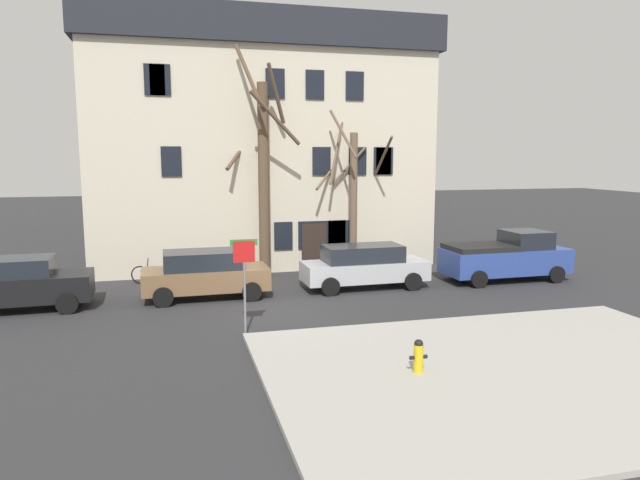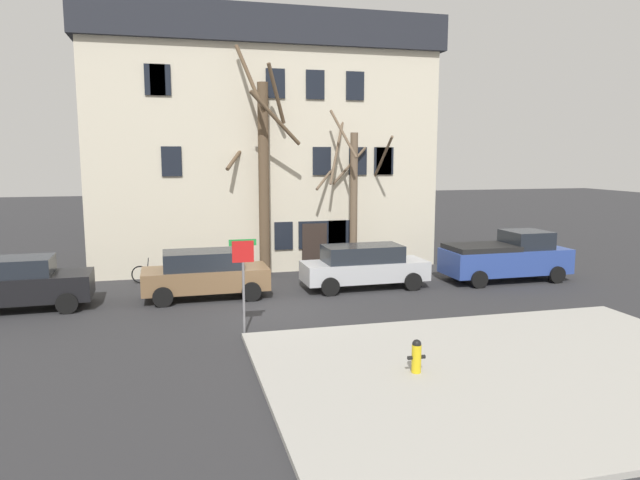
{
  "view_description": "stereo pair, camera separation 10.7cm",
  "coord_description": "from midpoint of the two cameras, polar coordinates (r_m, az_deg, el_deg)",
  "views": [
    {
      "loc": [
        -3.29,
        -18.22,
        5.02
      ],
      "look_at": [
        2.38,
        3.53,
        1.74
      ],
      "focal_mm": 32.46,
      "sensor_mm": 36.0,
      "label": 1
    },
    {
      "loc": [
        -3.19,
        -18.24,
        5.02
      ],
      "look_at": [
        2.38,
        3.53,
        1.74
      ],
      "focal_mm": 32.46,
      "sensor_mm": 36.0,
      "label": 2
    }
  ],
  "objects": [
    {
      "name": "fire_hydrant",
      "position": [
        13.58,
        9.46,
        -11.15
      ],
      "size": [
        0.42,
        0.22,
        0.78
      ],
      "color": "gold",
      "rests_on": "sidewalk_slab"
    },
    {
      "name": "tree_bare_mid",
      "position": [
        24.7,
        3.09,
        4.57
      ],
      "size": [
        3.09,
        3.06,
        6.91
      ],
      "color": "brown",
      "rests_on": "ground_plane"
    },
    {
      "name": "car_silver_wagon",
      "position": [
        22.11,
        4.22,
        -2.54
      ],
      "size": [
        4.78,
        1.98,
        1.66
      ],
      "color": "#B7BABF",
      "rests_on": "ground_plane"
    },
    {
      "name": "sidewalk_slab",
      "position": [
        14.54,
        19.05,
        -12.11
      ],
      "size": [
        11.9,
        8.65,
        0.12
      ],
      "primitive_type": "cube",
      "color": "#A8A59E",
      "rests_on": "ground_plane"
    },
    {
      "name": "car_brown_wagon",
      "position": [
        20.92,
        -11.41,
        -3.27
      ],
      "size": [
        4.41,
        2.06,
        1.7
      ],
      "color": "brown",
      "rests_on": "ground_plane"
    },
    {
      "name": "pickup_truck_blue",
      "position": [
        24.6,
        17.77,
        -1.58
      ],
      "size": [
        5.1,
        2.18,
        2.01
      ],
      "color": "#2D4799",
      "rests_on": "ground_plane"
    },
    {
      "name": "car_black_sedan",
      "position": [
        21.31,
        -27.58,
        -3.88
      ],
      "size": [
        4.45,
        2.14,
        1.74
      ],
      "color": "black",
      "rests_on": "ground_plane"
    },
    {
      "name": "ground_plane",
      "position": [
        19.18,
        -4.41,
        -6.9
      ],
      "size": [
        120.0,
        120.0,
        0.0
      ],
      "primitive_type": "plane",
      "color": "#2D2D30"
    },
    {
      "name": "street_sign_pole",
      "position": [
        16.22,
        -7.66,
        -2.8
      ],
      "size": [
        0.76,
        0.07,
        2.73
      ],
      "color": "slate",
      "rests_on": "ground_plane"
    },
    {
      "name": "building_main",
      "position": [
        29.1,
        -6.42,
        9.43
      ],
      "size": [
        15.65,
        9.36,
        11.13
      ],
      "color": "beige",
      "rests_on": "ground_plane"
    },
    {
      "name": "tree_bare_near",
      "position": [
        24.09,
        -5.81,
        7.03
      ],
      "size": [
        3.15,
        3.2,
        9.4
      ],
      "color": "brown",
      "rests_on": "ground_plane"
    },
    {
      "name": "bicycle_leaning",
      "position": [
        23.88,
        -16.24,
        -3.27
      ],
      "size": [
        1.72,
        0.44,
        1.03
      ],
      "color": "black",
      "rests_on": "ground_plane"
    }
  ]
}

